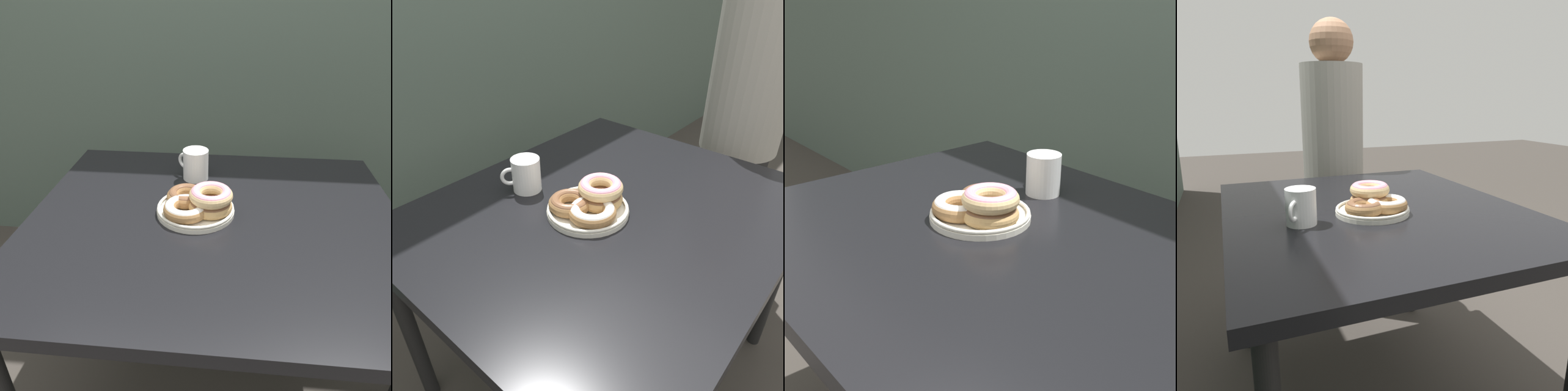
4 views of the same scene
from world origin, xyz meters
TOP-DOWN VIEW (x-y plane):
  - wall_back at (0.00, 1.12)m, footprint 8.00×0.05m
  - dining_table at (0.00, 0.15)m, footprint 1.13×0.96m
  - donut_plate at (-0.05, 0.17)m, footprint 0.26×0.25m
  - coffee_mug at (-0.08, 0.41)m, footprint 0.12×0.10m

SIDE VIEW (x-z plane):
  - dining_table at x=0.00m, z-range 0.31..1.07m
  - donut_plate at x=-0.05m, z-range 0.76..0.85m
  - coffee_mug at x=-0.08m, z-range 0.76..0.87m
  - wall_back at x=0.00m, z-range 0.00..2.60m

